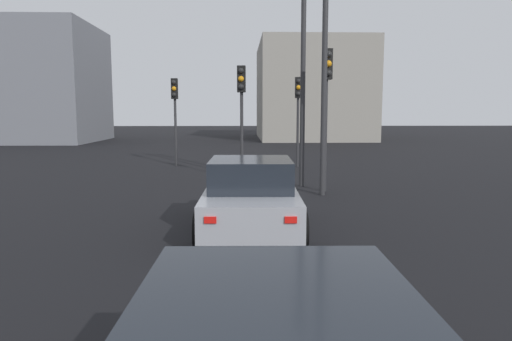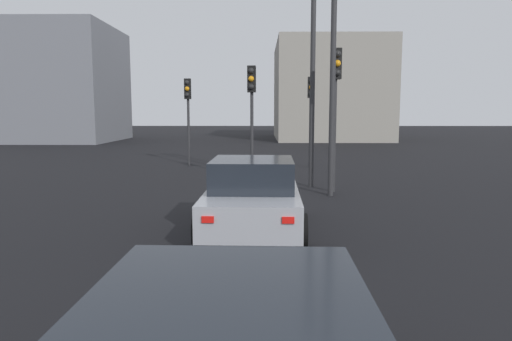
% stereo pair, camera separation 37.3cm
% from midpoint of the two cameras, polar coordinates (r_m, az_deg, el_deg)
% --- Properties ---
extents(car_silver_lead, '(4.10, 2.11, 1.50)m').
position_cam_midpoint_polar(car_silver_lead, '(9.52, 0.75, -3.15)').
color(car_silver_lead, '#A8AAB2').
rests_on(car_silver_lead, ground_plane).
extents(traffic_light_near_left, '(0.33, 0.30, 4.28)m').
position_cam_midpoint_polar(traffic_light_near_left, '(14.26, 10.46, 9.65)').
color(traffic_light_near_left, '#2D2D30').
rests_on(traffic_light_near_left, ground_plane).
extents(traffic_light_near_right, '(0.32, 0.29, 3.89)m').
position_cam_midpoint_polar(traffic_light_near_right, '(21.26, -7.82, 8.13)').
color(traffic_light_near_right, '#2D2D30').
rests_on(traffic_light_near_right, ground_plane).
extents(traffic_light_far_left, '(0.32, 0.29, 3.92)m').
position_cam_midpoint_polar(traffic_light_far_left, '(20.64, 7.22, 8.23)').
color(traffic_light_far_left, '#2D2D30').
rests_on(traffic_light_far_left, ground_plane).
extents(traffic_light_far_right, '(0.32, 0.30, 3.99)m').
position_cam_midpoint_polar(traffic_light_far_right, '(16.29, 0.12, 8.75)').
color(traffic_light_far_right, '#2D2D30').
rests_on(traffic_light_far_right, ground_plane).
extents(street_lamp_kerbside, '(0.56, 0.36, 7.94)m').
position_cam_midpoint_polar(street_lamp_kerbside, '(15.34, 7.70, 15.37)').
color(street_lamp_kerbside, '#2D2D30').
rests_on(street_lamp_kerbside, ground_plane).
extents(street_lamp_far, '(0.56, 0.36, 9.22)m').
position_cam_midpoint_polar(street_lamp_far, '(13.93, 10.31, 18.92)').
color(street_lamp_far, '#2D2D30').
rests_on(street_lamp_far, ground_plane).
extents(building_facade_left, '(12.77, 9.34, 8.43)m').
position_cam_midpoint_polar(building_facade_left, '(43.22, 9.00, 9.49)').
color(building_facade_left, gray).
rests_on(building_facade_left, ground_plane).
extents(building_facade_center, '(9.86, 7.73, 9.30)m').
position_cam_midpoint_polar(building_facade_center, '(42.11, -21.73, 9.72)').
color(building_facade_center, slate).
rests_on(building_facade_center, ground_plane).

